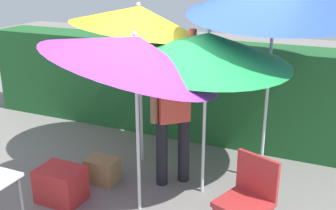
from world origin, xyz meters
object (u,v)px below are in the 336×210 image
object	(u,v)px
umbrella_rainbow	(135,52)
umbrella_yellow	(139,18)
chair_plastic	(248,197)
crate_cardboard	(103,170)
cooler_box	(61,184)
umbrella_orange	(207,48)
person_vendor	(173,111)

from	to	relation	value
umbrella_rainbow	umbrella_yellow	bearing A→B (deg)	115.88
chair_plastic	crate_cardboard	world-z (taller)	chair_plastic
cooler_box	umbrella_orange	bearing A→B (deg)	30.70
umbrella_rainbow	umbrella_orange	xyz separation A→B (m)	(0.54, 0.60, -0.02)
chair_plastic	cooler_box	world-z (taller)	chair_plastic
umbrella_rainbow	person_vendor	distance (m)	1.05
umbrella_orange	chair_plastic	bearing A→B (deg)	-46.73
umbrella_rainbow	cooler_box	world-z (taller)	umbrella_rainbow
person_vendor	crate_cardboard	distance (m)	1.17
person_vendor	crate_cardboard	size ratio (longest dim) A/B	4.96
umbrella_orange	cooler_box	distance (m)	2.24
chair_plastic	cooler_box	distance (m)	2.13
cooler_box	crate_cardboard	bearing A→B (deg)	70.47
umbrella_yellow	person_vendor	size ratio (longest dim) A/B	1.20
person_vendor	chair_plastic	world-z (taller)	person_vendor
umbrella_orange	umbrella_rainbow	bearing A→B (deg)	-132.35
cooler_box	umbrella_yellow	bearing A→B (deg)	74.64
umbrella_rainbow	person_vendor	xyz separation A→B (m)	(0.13, 0.65, -0.81)
person_vendor	cooler_box	size ratio (longest dim) A/B	3.73
umbrella_yellow	cooler_box	bearing A→B (deg)	-105.36
umbrella_rainbow	person_vendor	size ratio (longest dim) A/B	1.20
cooler_box	crate_cardboard	xyz separation A→B (m)	(0.20, 0.55, -0.05)
person_vendor	chair_plastic	distance (m)	1.42
person_vendor	chair_plastic	bearing A→B (deg)	-35.51
umbrella_rainbow	cooler_box	xyz separation A→B (m)	(-0.87, -0.24, -1.55)
chair_plastic	umbrella_yellow	bearing A→B (deg)	145.67
umbrella_rainbow	crate_cardboard	xyz separation A→B (m)	(-0.67, 0.31, -1.59)
umbrella_orange	chair_plastic	world-z (taller)	umbrella_orange
umbrella_rainbow	person_vendor	world-z (taller)	umbrella_rainbow
umbrella_yellow	umbrella_orange	bearing A→B (deg)	-23.53
umbrella_rainbow	chair_plastic	bearing A→B (deg)	-6.26
person_vendor	chair_plastic	size ratio (longest dim) A/B	2.11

